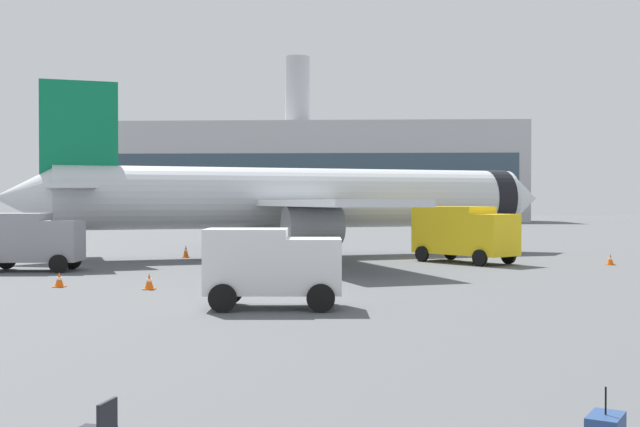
{
  "coord_description": "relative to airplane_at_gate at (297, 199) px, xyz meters",
  "views": [
    {
      "loc": [
        0.06,
        -3.69,
        3.48
      ],
      "look_at": [
        -1.38,
        28.01,
        3.0
      ],
      "focal_mm": 44.6,
      "sensor_mm": 36.0,
      "label": 1
    }
  ],
  "objects": [
    {
      "name": "safety_cone_outer",
      "position": [
        -6.84,
        -1.5,
        -3.28
      ],
      "size": [
        0.44,
        0.44,
        0.77
      ],
      "color": "#F2590C",
      "rests_on": "ground"
    },
    {
      "name": "safety_cone_near",
      "position": [
        -4.44,
        -19.35,
        -3.34
      ],
      "size": [
        0.44,
        0.44,
        0.65
      ],
      "color": "#F2590C",
      "rests_on": "ground"
    },
    {
      "name": "service_truck",
      "position": [
        -12.55,
        -11.38,
        -2.05
      ],
      "size": [
        4.93,
        2.78,
        2.9
      ],
      "color": "gray",
      "rests_on": "ground"
    },
    {
      "name": "safety_cone_mid",
      "position": [
        17.67,
        -6.16,
        -3.36
      ],
      "size": [
        0.44,
        0.44,
        0.6
      ],
      "color": "#F2590C",
      "rests_on": "ground"
    },
    {
      "name": "fuel_truck",
      "position": [
        9.83,
        -4.94,
        -1.88
      ],
      "size": [
        5.81,
        6.05,
        3.2
      ],
      "color": "yellow",
      "rests_on": "ground"
    },
    {
      "name": "terminal_building",
      "position": [
        -6.97,
        90.48,
        5.06
      ],
      "size": [
        79.34,
        16.18,
        29.13
      ],
      "color": "#B2B2B7",
      "rests_on": "ground"
    },
    {
      "name": "cargo_van",
      "position": [
        0.97,
        -24.54,
        -2.21
      ],
      "size": [
        4.49,
        2.5,
        2.6
      ],
      "color": "white",
      "rests_on": "ground"
    },
    {
      "name": "airplane_at_gate",
      "position": [
        0.0,
        0.0,
        0.0
      ],
      "size": [
        34.46,
        31.57,
        10.5
      ],
      "color": "silver",
      "rests_on": "ground"
    },
    {
      "name": "safety_cone_far",
      "position": [
        -8.31,
        -18.66,
        -3.35
      ],
      "size": [
        0.44,
        0.44,
        0.61
      ],
      "color": "#F2590C",
      "rests_on": "ground"
    }
  ]
}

